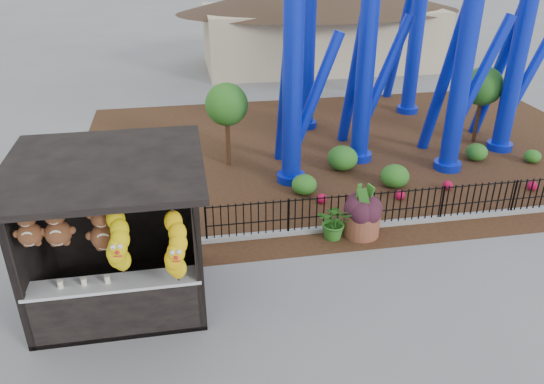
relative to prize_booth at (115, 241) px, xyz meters
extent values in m
plane|color=slate|center=(2.99, -0.91, -1.53)|extent=(120.00, 120.00, 0.00)
cube|color=#331E11|center=(6.99, 7.09, -1.52)|extent=(18.00, 12.00, 0.02)
cube|color=gray|center=(6.99, 2.09, -1.47)|extent=(18.00, 0.18, 0.12)
cube|color=black|center=(-0.01, 0.29, -1.48)|extent=(3.20, 2.60, 0.10)
cube|color=black|center=(-0.01, 1.53, -0.03)|extent=(3.20, 0.12, 3.00)
cube|color=black|center=(-1.55, 0.29, -0.03)|extent=(0.12, 2.60, 3.00)
cube|color=black|center=(1.53, 0.29, -0.03)|extent=(0.12, 2.60, 3.00)
cube|color=black|center=(-0.01, 0.04, 1.53)|extent=(3.50, 3.40, 0.12)
cube|color=black|center=(-1.54, -0.94, -0.03)|extent=(0.14, 0.14, 3.00)
cube|color=black|center=(1.52, -0.94, -0.03)|extent=(0.14, 0.14, 3.00)
cube|color=black|center=(-0.01, -0.76, -0.98)|extent=(3.00, 0.50, 1.10)
cube|color=silver|center=(-0.01, -0.76, -0.41)|extent=(3.10, 0.55, 0.06)
cylinder|color=black|center=(-0.01, -1.16, 1.32)|extent=(2.90, 0.04, 0.04)
cylinder|color=#0B21CB|center=(4.49, 5.09, 1.97)|extent=(0.56, 0.56, 7.00)
cylinder|color=#0B21CB|center=(4.49, 5.09, -1.41)|extent=(0.84, 0.84, 0.24)
cylinder|color=#0B21CB|center=(6.99, 6.29, 2.12)|extent=(0.56, 0.56, 7.30)
cylinder|color=#0B21CB|center=(6.99, 6.29, -1.41)|extent=(0.84, 0.84, 0.24)
cylinder|color=#0B21CB|center=(9.49, 5.09, 2.22)|extent=(0.56, 0.56, 7.50)
cylinder|color=#0B21CB|center=(9.49, 5.09, -1.41)|extent=(0.84, 0.84, 0.24)
cylinder|color=#0B21CB|center=(11.99, 6.29, 1.77)|extent=(0.56, 0.56, 6.60)
cylinder|color=#0B21CB|center=(11.99, 6.29, -1.41)|extent=(0.84, 0.84, 0.24)
cylinder|color=#0B21CB|center=(5.99, 9.59, -1.41)|extent=(0.84, 0.84, 0.24)
cylinder|color=#0B21CB|center=(10.49, 10.59, -1.41)|extent=(0.84, 0.84, 0.24)
cylinder|color=#0B21CB|center=(4.49, 5.99, 1.09)|extent=(0.36, 2.21, 5.85)
cylinder|color=#0B21CB|center=(5.19, 5.39, 0.92)|extent=(1.62, 0.32, 3.73)
cylinder|color=#0B21CB|center=(6.99, 7.19, 1.20)|extent=(0.36, 2.29, 6.10)
cylinder|color=#0B21CB|center=(7.69, 6.59, 1.02)|extent=(1.67, 0.32, 3.88)
cylinder|color=#0B21CB|center=(9.49, 5.99, 1.28)|extent=(0.36, 2.34, 6.26)
cylinder|color=#0B21CB|center=(10.19, 5.39, 1.09)|extent=(1.71, 0.32, 3.99)
cylinder|color=#0B21CB|center=(11.99, 7.19, 0.94)|extent=(0.36, 2.10, 5.53)
cylinder|color=#0B21CB|center=(12.69, 6.59, 0.78)|extent=(1.54, 0.32, 3.52)
cylinder|color=brown|center=(5.56, 1.79, -1.23)|extent=(1.13, 1.13, 0.61)
ellipsoid|color=#30131E|center=(5.56, 1.79, -0.60)|extent=(0.70, 0.70, 0.64)
imported|color=#28581A|center=(4.87, 1.75, -1.07)|extent=(1.06, 1.01, 0.93)
ellipsoid|color=#27601C|center=(4.68, 4.18, -1.23)|extent=(0.71, 0.71, 0.57)
ellipsoid|color=#27601C|center=(7.37, 4.17, -1.18)|extent=(0.83, 0.83, 0.66)
ellipsoid|color=#27601C|center=(10.71, 5.54, -1.24)|extent=(0.69, 0.69, 0.55)
ellipsoid|color=#27601C|center=(6.23, 5.60, -1.14)|extent=(0.94, 0.94, 0.75)
ellipsoid|color=#27601C|center=(12.38, 5.05, -1.31)|extent=(0.52, 0.52, 0.42)
sphere|color=#AC0B35|center=(5.02, 3.54, -1.38)|extent=(0.28, 0.28, 0.28)
sphere|color=#AC0B35|center=(7.22, 3.36, -1.38)|extent=(0.28, 0.28, 0.28)
sphere|color=#AC0B35|center=(8.81, 3.70, -1.38)|extent=(0.28, 0.28, 0.28)
sphere|color=#AC0B35|center=(11.18, 3.24, -1.38)|extent=(0.28, 0.28, 0.28)
cube|color=#BFAD8C|center=(8.99, 19.09, -0.03)|extent=(12.00, 6.00, 3.00)
camera|label=1|loc=(1.43, -8.85, 5.34)|focal=35.00mm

